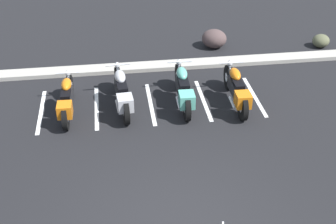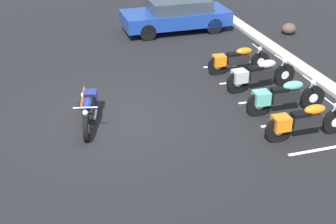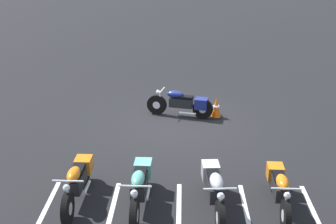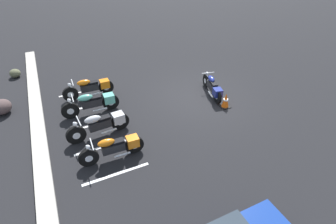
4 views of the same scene
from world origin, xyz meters
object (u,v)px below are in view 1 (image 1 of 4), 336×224
parked_bike_2 (183,89)px  parked_bike_3 (237,89)px  landscape_rock_0 (321,41)px  parked_bike_1 (122,92)px  landscape_rock_1 (214,39)px  parked_bike_0 (67,99)px

parked_bike_2 → parked_bike_3: (1.36, -0.18, -0.01)m
parked_bike_2 → landscape_rock_0: 5.84m
parked_bike_1 → landscape_rock_1: 4.61m
parked_bike_2 → parked_bike_3: 1.37m
parked_bike_1 → landscape_rock_1: size_ratio=2.87×
parked_bike_1 → landscape_rock_0: parked_bike_1 is taller
parked_bike_3 → landscape_rock_0: 4.83m
parked_bike_3 → landscape_rock_1: bearing=-2.4°
parked_bike_2 → landscape_rock_1: parked_bike_2 is taller
parked_bike_0 → parked_bike_1: parked_bike_1 is taller
parked_bike_0 → parked_bike_1: bearing=-84.0°
parked_bike_1 → landscape_rock_0: (6.59, 2.91, -0.27)m
parked_bike_0 → landscape_rock_0: (7.96, 3.01, -0.23)m
parked_bike_1 → landscape_rock_1: (3.15, 3.36, -0.18)m
parked_bike_0 → parked_bike_2: bearing=-87.2°
parked_bike_2 → landscape_rock_1: size_ratio=2.87×
parked_bike_0 → parked_bike_2: parked_bike_2 is taller
landscape_rock_1 → landscape_rock_0: bearing=-7.4°
parked_bike_1 → parked_bike_2: bearing=-95.9°
parked_bike_2 → landscape_rock_1: bearing=-23.3°
landscape_rock_0 → parked_bike_2: bearing=-149.5°
parked_bike_3 → parked_bike_2: bearing=83.6°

